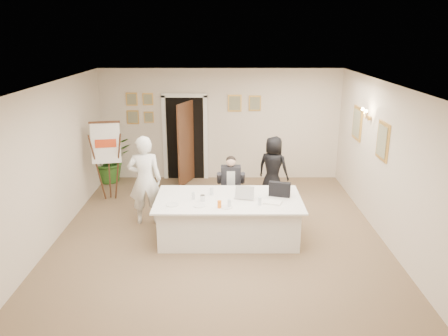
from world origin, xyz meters
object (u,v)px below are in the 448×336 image
at_px(laptop, 244,190).
at_px(paper_stack, 273,202).
at_px(steel_jug, 203,198).
at_px(conference_table, 228,218).
at_px(potted_palm, 109,159).
at_px(oj_glass, 219,204).
at_px(laptop_bag, 280,189).
at_px(flip_chart, 108,165).
at_px(standing_man, 145,180).
at_px(seated_man, 231,186).
at_px(standing_woman, 273,168).

distance_m(laptop, paper_stack, 0.58).
bearing_deg(laptop, paper_stack, -17.14).
bearing_deg(steel_jug, conference_table, 14.16).
bearing_deg(potted_palm, oj_glass, -52.07).
bearing_deg(laptop_bag, conference_table, -156.72).
height_order(conference_table, laptop_bag, laptop_bag).
relative_size(laptop_bag, steel_jug, 3.51).
xyz_separation_m(laptop, laptop_bag, (0.65, 0.05, -0.00)).
relative_size(oj_glass, steel_jug, 1.18).
bearing_deg(oj_glass, conference_table, 69.68).
bearing_deg(steel_jug, flip_chart, 137.50).
relative_size(standing_man, steel_jug, 16.16).
relative_size(flip_chart, potted_palm, 1.53).
height_order(seated_man, laptop_bag, seated_man).
bearing_deg(flip_chart, seated_man, -17.74).
relative_size(potted_palm, paper_stack, 3.80).
xyz_separation_m(potted_palm, steel_jug, (2.51, -3.29, 0.25)).
bearing_deg(standing_man, flip_chart, -57.60).
distance_m(standing_man, potted_palm, 2.85).
distance_m(standing_man, standing_woman, 2.95).
bearing_deg(standing_woman, steel_jug, 83.67).
height_order(laptop, steel_jug, laptop).
distance_m(conference_table, potted_palm, 4.35).
bearing_deg(conference_table, steel_jug, -165.84).
height_order(standing_woman, paper_stack, standing_woman).
distance_m(standing_woman, steel_jug, 2.56).
bearing_deg(potted_palm, paper_stack, -42.17).
height_order(standing_woman, laptop_bag, standing_woman).
distance_m(standing_woman, paper_stack, 2.20).
bearing_deg(steel_jug, potted_palm, 127.31).
distance_m(seated_man, standing_man, 1.73).
bearing_deg(laptop_bag, potted_palm, 158.05).
bearing_deg(potted_palm, steel_jug, -52.69).
distance_m(standing_man, steel_jug, 1.41).
bearing_deg(flip_chart, laptop_bag, -26.38).
relative_size(paper_stack, oj_glass, 2.35).
bearing_deg(potted_palm, laptop_bag, -38.08).
bearing_deg(oj_glass, flip_chart, 137.04).
xyz_separation_m(potted_palm, laptop_bag, (3.90, -3.06, 0.33)).
height_order(standing_man, potted_palm, standing_man).
relative_size(flip_chart, paper_stack, 5.82).
height_order(flip_chart, steel_jug, flip_chart).
height_order(laptop, oj_glass, laptop).
distance_m(standing_woman, laptop_bag, 1.87).
bearing_deg(seated_man, potted_palm, 148.70).
relative_size(standing_woman, laptop_bag, 3.76).
distance_m(paper_stack, steel_jug, 1.24).
xyz_separation_m(potted_palm, oj_glass, (2.81, -3.61, 0.26)).
distance_m(potted_palm, paper_stack, 5.05).
height_order(potted_palm, paper_stack, potted_palm).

